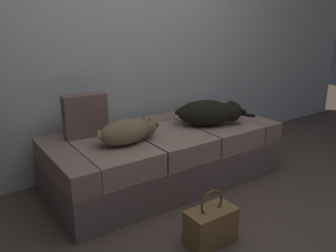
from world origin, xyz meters
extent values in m
plane|color=brown|center=(0.00, 0.00, 0.00)|extent=(10.00, 10.00, 0.00)
cube|color=silver|center=(0.00, 1.68, 1.40)|extent=(6.40, 0.10, 2.80)
cube|color=#77605D|center=(0.00, 1.10, 0.15)|extent=(1.95, 0.87, 0.30)
cube|color=gray|center=(-0.87, 1.10, 0.38)|extent=(0.20, 0.87, 0.17)
cube|color=gray|center=(0.87, 1.10, 0.38)|extent=(0.20, 0.87, 0.17)
cube|color=gray|center=(0.00, 1.44, 0.38)|extent=(1.55, 0.20, 0.17)
cube|color=#A18273|center=(-0.52, 1.00, 0.38)|extent=(0.50, 0.65, 0.17)
cube|color=#A18273|center=(0.00, 1.00, 0.38)|extent=(0.50, 0.65, 0.17)
cube|color=#A18273|center=(0.52, 1.00, 0.38)|extent=(0.50, 0.65, 0.17)
ellipsoid|color=olive|center=(-0.42, 1.01, 0.56)|extent=(0.43, 0.26, 0.19)
sphere|color=olive|center=(-0.22, 1.02, 0.57)|extent=(0.15, 0.15, 0.15)
ellipsoid|color=#4A3F2C|center=(-0.16, 1.03, 0.56)|extent=(0.09, 0.06, 0.05)
cone|color=#4A3F2C|center=(-0.23, 1.07, 0.62)|extent=(0.04, 0.04, 0.04)
cone|color=#4A3F2C|center=(-0.22, 0.98, 0.62)|extent=(0.04, 0.04, 0.04)
ellipsoid|color=olive|center=(-0.61, 1.05, 0.57)|extent=(0.11, 0.16, 0.04)
ellipsoid|color=black|center=(0.37, 1.02, 0.58)|extent=(0.55, 0.46, 0.22)
sphere|color=black|center=(0.57, 0.91, 0.58)|extent=(0.18, 0.18, 0.18)
ellipsoid|color=black|center=(0.64, 0.88, 0.57)|extent=(0.12, 0.11, 0.06)
cone|color=black|center=(0.60, 0.96, 0.65)|extent=(0.05, 0.05, 0.05)
cone|color=black|center=(0.55, 0.87, 0.65)|extent=(0.05, 0.05, 0.05)
ellipsoid|color=black|center=(0.20, 1.17, 0.59)|extent=(0.19, 0.15, 0.05)
cube|color=black|center=(0.88, 1.01, 0.48)|extent=(0.09, 0.16, 0.02)
cube|color=#755952|center=(-0.59, 1.34, 0.64)|extent=(0.35, 0.15, 0.34)
cube|color=olive|center=(-0.25, 0.21, 0.12)|extent=(0.32, 0.18, 0.24)
torus|color=brown|center=(-0.25, 0.21, 0.29)|extent=(0.18, 0.02, 0.18)
camera|label=1|loc=(-1.59, -1.27, 1.44)|focal=38.55mm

